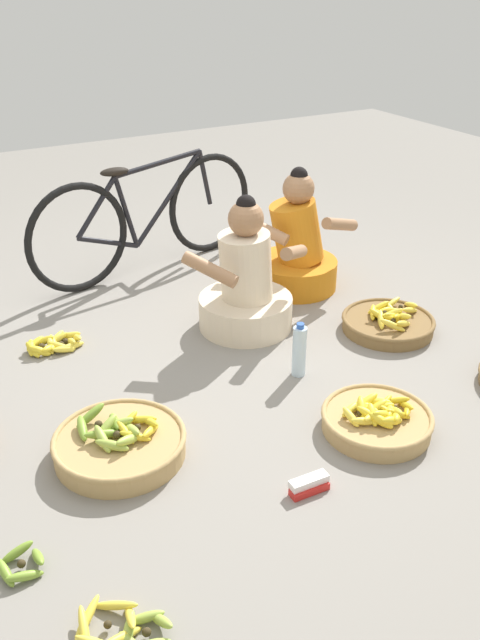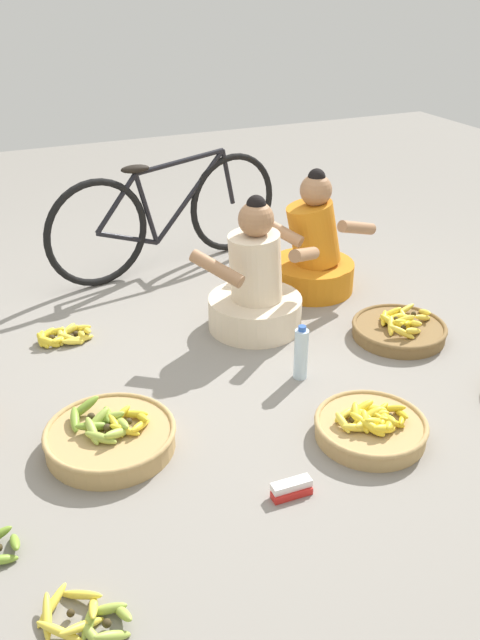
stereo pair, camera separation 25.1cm
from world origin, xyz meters
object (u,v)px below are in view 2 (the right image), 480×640
vendor_woman_front (255,288)px  banana_basket_mid_right (110,436)px  loose_bananas_front_right (85,617)px  bicycle_leaning (168,215)px  water_bottle (301,353)px  banana_basket_back_left (371,426)px  vendor_woman_behind (313,253)px  packet_carton_stack (291,489)px  banana_basket_front_left (399,329)px  loose_bananas_front_center (64,336)px

vendor_woman_front → banana_basket_mid_right: bearing=-144.3°
loose_bananas_front_right → vendor_woman_front: bearing=49.9°
bicycle_leaning → water_bottle: bearing=-85.1°
banana_basket_back_left → loose_bananas_front_right: banana_basket_back_left is taller
vendor_woman_front → vendor_woman_behind: 0.62m
water_bottle → packet_carton_stack: bearing=-120.6°
vendor_woman_front → banana_basket_front_left: 0.82m
vendor_woman_front → loose_bananas_front_right: (-1.30, -1.55, -0.21)m
loose_bananas_front_center → water_bottle: bearing=-40.0°
banana_basket_back_left → loose_bananas_front_right: size_ratio=1.66×
packet_carton_stack → loose_bananas_front_center: bearing=109.9°
bicycle_leaning → loose_bananas_front_center: bicycle_leaning is taller
vendor_woman_behind → loose_bananas_front_center: vendor_woman_behind is taller
bicycle_leaning → banana_basket_mid_right: 1.97m
vendor_woman_behind → banana_basket_mid_right: 1.87m
banana_basket_front_left → loose_bananas_front_right: banana_basket_front_left is taller
vendor_woman_front → banana_basket_back_left: bearing=-88.4°
banana_basket_front_left → loose_bananas_front_center: banana_basket_front_left is taller
vendor_woman_front → vendor_woman_behind: vendor_woman_behind is taller
loose_bananas_front_right → water_bottle: 1.62m
vendor_woman_behind → bicycle_leaning: size_ratio=0.46×
bicycle_leaning → loose_bananas_front_center: (-0.86, -0.74, -0.33)m
water_bottle → packet_carton_stack: water_bottle is taller
banana_basket_back_left → packet_carton_stack: (-0.48, -0.18, -0.03)m
vendor_woman_front → loose_bananas_front_right: size_ratio=2.60×
vendor_woman_front → banana_basket_mid_right: vendor_woman_front is taller
packet_carton_stack → water_bottle: bearing=59.4°
vendor_woman_behind → banana_basket_back_left: 1.52m
bicycle_leaning → loose_bananas_front_right: 2.83m
vendor_woman_behind → banana_basket_back_left: bearing=-109.4°
bicycle_leaning → loose_bananas_front_right: bicycle_leaning is taller
vendor_woman_front → banana_basket_back_left: (0.03, -1.11, -0.19)m
water_bottle → banana_basket_mid_right: bearing=-170.6°
bicycle_leaning → water_bottle: size_ratio=5.87×
vendor_woman_behind → loose_bananas_front_center: (-1.55, -0.04, -0.21)m
vendor_woman_behind → banana_basket_back_left: vendor_woman_behind is taller
vendor_woman_behind → water_bottle: bearing=-122.1°
banana_basket_mid_right → loose_bananas_front_right: (-0.29, -0.82, -0.03)m
banana_basket_mid_right → loose_bananas_front_center: bearing=90.3°
vendor_woman_front → packet_carton_stack: vendor_woman_front is taller
bicycle_leaning → loose_bananas_front_center: size_ratio=5.27×
loose_bananas_front_right → packet_carton_stack: 0.89m
vendor_woman_behind → water_bottle: size_ratio=2.68×
vendor_woman_front → loose_bananas_front_center: 1.07m
banana_basket_front_left → water_bottle: size_ratio=1.80×
water_bottle → vendor_woman_front: bearing=88.3°
loose_bananas_front_right → water_bottle: bearing=37.5°
banana_basket_front_left → water_bottle: 0.71m
loose_bananas_front_right → water_bottle: (1.28, 0.98, 0.11)m
banana_basket_back_left → packet_carton_stack: size_ratio=2.96×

